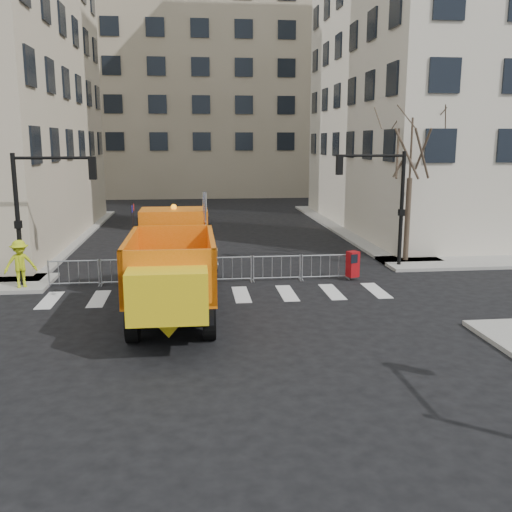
{
  "coord_description": "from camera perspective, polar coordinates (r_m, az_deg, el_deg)",
  "views": [
    {
      "loc": [
        -1.13,
        -15.8,
        5.85
      ],
      "look_at": [
        0.93,
        2.5,
        2.13
      ],
      "focal_mm": 40.0,
      "sensor_mm": 36.0,
      "label": 1
    }
  ],
  "objects": [
    {
      "name": "crowd_barriers",
      "position": [
        23.99,
        -5.37,
        -1.38
      ],
      "size": [
        12.6,
        0.6,
        1.1
      ],
      "primitive_type": null,
      "color": "#9EA0A5",
      "rests_on": "ground"
    },
    {
      "name": "traffic_light_right",
      "position": [
        27.25,
        14.35,
        4.44
      ],
      "size": [
        0.18,
        0.18,
        5.4
      ],
      "primitive_type": "cylinder",
      "color": "black",
      "rests_on": "ground"
    },
    {
      "name": "cop_b",
      "position": [
        23.33,
        -7.68,
        -0.88
      ],
      "size": [
        1.12,
        1.05,
        1.83
      ],
      "primitive_type": "imported",
      "rotation": [
        0.0,
        0.0,
        2.61
      ],
      "color": "black",
      "rests_on": "ground"
    },
    {
      "name": "newspaper_box",
      "position": [
        24.63,
        9.65,
        -0.8
      ],
      "size": [
        0.57,
        0.54,
        1.1
      ],
      "primitive_type": "cube",
      "rotation": [
        0.0,
        0.0,
        0.38
      ],
      "color": "maroon",
      "rests_on": "sidewalk_back"
    },
    {
      "name": "cop_a",
      "position": [
        23.34,
        -4.48,
        -0.82
      ],
      "size": [
        0.79,
        0.73,
        1.82
      ],
      "primitive_type": "imported",
      "rotation": [
        0.0,
        0.0,
        3.72
      ],
      "color": "black",
      "rests_on": "ground"
    },
    {
      "name": "traffic_light_left",
      "position": [
        24.49,
        -22.7,
        3.16
      ],
      "size": [
        0.18,
        0.18,
        5.4
      ],
      "primitive_type": "cylinder",
      "color": "black",
      "rests_on": "ground"
    },
    {
      "name": "worker",
      "position": [
        24.31,
        -22.52,
        -0.72
      ],
      "size": [
        1.4,
        1.12,
        1.9
      ],
      "primitive_type": "imported",
      "rotation": [
        0.0,
        0.0,
        0.39
      ],
      "color": "#B8CA17",
      "rests_on": "sidewalk_back"
    },
    {
      "name": "building_far",
      "position": [
        68.09,
        -5.7,
        16.57
      ],
      "size": [
        30.0,
        18.0,
        24.0
      ],
      "primitive_type": "cube",
      "color": "gray",
      "rests_on": "ground"
    },
    {
      "name": "ground",
      "position": [
        16.89,
        -2.23,
        -8.85
      ],
      "size": [
        120.0,
        120.0,
        0.0
      ],
      "primitive_type": "plane",
      "color": "black",
      "rests_on": "ground"
    },
    {
      "name": "cop_c",
      "position": [
        23.35,
        -5.27,
        -1.05
      ],
      "size": [
        0.83,
        1.03,
        1.64
      ],
      "primitive_type": "imported",
      "rotation": [
        0.0,
        0.0,
        4.18
      ],
      "color": "black",
      "rests_on": "ground"
    },
    {
      "name": "sidewalk_back",
      "position": [
        25.0,
        -3.68,
        -1.95
      ],
      "size": [
        64.0,
        5.0,
        0.15
      ],
      "primitive_type": "cube",
      "color": "gray",
      "rests_on": "ground"
    },
    {
      "name": "street_tree",
      "position": [
        28.33,
        15.07,
        6.8
      ],
      "size": [
        3.0,
        3.0,
        7.5
      ],
      "primitive_type": null,
      "color": "#382B21",
      "rests_on": "ground"
    },
    {
      "name": "plow_truck",
      "position": [
        19.35,
        -8.3,
        -0.73
      ],
      "size": [
        3.43,
        10.51,
        4.08
      ],
      "rotation": [
        0.0,
        0.0,
        1.57
      ],
      "color": "black",
      "rests_on": "ground"
    }
  ]
}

